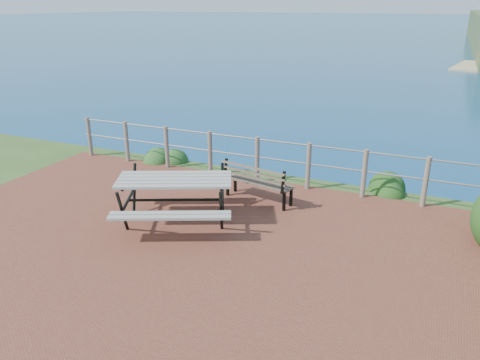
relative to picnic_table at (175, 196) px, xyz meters
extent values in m
cube|color=brown|center=(0.55, -0.83, -0.53)|extent=(10.00, 7.00, 0.12)
plane|color=#155483|center=(0.55, 199.17, -0.53)|extent=(1200.00, 1200.00, 0.00)
cylinder|color=#6B5B4C|center=(-4.05, 2.52, -0.01)|extent=(0.10, 0.10, 1.00)
cylinder|color=#6B5B4C|center=(-2.90, 2.52, -0.01)|extent=(0.10, 0.10, 1.00)
cylinder|color=#6B5B4C|center=(-1.75, 2.52, -0.01)|extent=(0.10, 0.10, 1.00)
cylinder|color=#6B5B4C|center=(-0.60, 2.52, -0.01)|extent=(0.10, 0.10, 1.00)
cylinder|color=#6B5B4C|center=(0.55, 2.52, -0.01)|extent=(0.10, 0.10, 1.00)
cylinder|color=#6B5B4C|center=(1.70, 2.52, -0.01)|extent=(0.10, 0.10, 1.00)
cylinder|color=#6B5B4C|center=(2.85, 2.52, -0.01)|extent=(0.10, 0.10, 1.00)
cylinder|color=#6B5B4C|center=(4.00, 2.52, -0.01)|extent=(0.10, 0.10, 1.00)
cylinder|color=slate|center=(0.55, 2.52, 0.44)|extent=(9.40, 0.04, 0.04)
cylinder|color=slate|center=(0.55, 2.52, 0.04)|extent=(9.40, 0.04, 0.04)
cube|color=gray|center=(0.00, 0.00, 0.30)|extent=(2.13, 1.56, 0.04)
cube|color=gray|center=(0.00, 0.00, -0.03)|extent=(1.91, 1.08, 0.04)
cube|color=gray|center=(0.00, 0.00, -0.03)|extent=(1.91, 1.08, 0.04)
cylinder|color=black|center=(0.00, 0.00, -0.08)|extent=(1.56, 0.75, 0.05)
cube|color=brown|center=(0.99, 1.50, -0.12)|extent=(1.47, 0.63, 0.03)
cube|color=brown|center=(0.99, 1.50, 0.13)|extent=(1.42, 0.38, 0.33)
cube|color=black|center=(0.99, 1.50, -0.31)|extent=(0.05, 0.06, 0.39)
cube|color=black|center=(0.99, 1.50, -0.31)|extent=(0.05, 0.06, 0.39)
cube|color=black|center=(0.99, 1.50, -0.31)|extent=(0.05, 0.06, 0.39)
cube|color=black|center=(0.99, 1.50, -0.31)|extent=(0.05, 0.06, 0.39)
ellipsoid|color=#2B5620|center=(-2.12, 2.83, -0.53)|extent=(0.87, 0.87, 0.66)
ellipsoid|color=#184415|center=(3.19, 3.09, -0.53)|extent=(0.83, 0.83, 0.60)
camera|label=1|loc=(4.10, -6.50, 3.18)|focal=35.00mm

